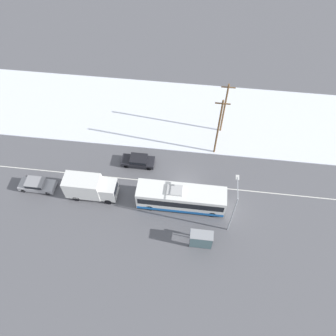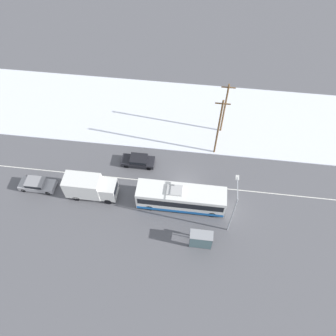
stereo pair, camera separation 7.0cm
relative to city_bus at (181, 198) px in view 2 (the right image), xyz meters
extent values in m
plane|color=#56565B|center=(0.23, 2.98, -1.61)|extent=(120.00, 120.00, 0.00)
cube|color=silver|center=(0.23, 15.39, -1.55)|extent=(80.00, 14.11, 0.12)
cube|color=silver|center=(0.23, 2.98, -1.60)|extent=(60.00, 0.12, 0.00)
cube|color=white|center=(0.00, 0.00, 0.06)|extent=(10.52, 2.55, 2.77)
cube|color=black|center=(0.00, 0.00, 0.39)|extent=(10.10, 2.57, 1.05)
cube|color=blue|center=(0.00, 0.00, -1.08)|extent=(10.41, 2.57, 0.50)
cube|color=#B2B2B2|center=(-0.79, 0.00, 1.56)|extent=(1.80, 1.40, 0.24)
cylinder|color=black|center=(3.86, -1.14, -1.11)|extent=(1.00, 0.28, 1.00)
cylinder|color=black|center=(3.86, 1.13, -1.11)|extent=(1.00, 0.28, 1.00)
cylinder|color=black|center=(-3.66, -1.14, -1.11)|extent=(1.00, 0.28, 1.00)
cylinder|color=black|center=(-3.66, 1.13, -1.11)|extent=(1.00, 0.28, 1.00)
cube|color=silver|center=(-11.94, 0.11, 0.27)|extent=(4.34, 2.30, 2.77)
cube|color=silver|center=(-8.82, 0.11, -0.03)|extent=(1.90, 2.18, 2.16)
cube|color=black|center=(-7.89, 0.11, 0.40)|extent=(0.06, 1.96, 0.95)
cylinder|color=black|center=(-8.82, -0.91, -1.16)|extent=(0.90, 0.26, 0.90)
cylinder|color=black|center=(-8.82, 1.13, -1.16)|extent=(0.90, 0.26, 0.90)
cylinder|color=black|center=(-12.81, -0.91, -1.16)|extent=(0.90, 0.26, 0.90)
cylinder|color=black|center=(-12.81, 1.13, -1.16)|extent=(0.90, 0.26, 0.90)
cube|color=black|center=(-6.23, 5.53, -1.07)|extent=(4.34, 1.80, 0.61)
cube|color=black|center=(-6.12, 5.53, -0.51)|extent=(2.26, 1.66, 0.52)
cube|color=black|center=(-6.12, 5.53, -0.50)|extent=(2.07, 1.69, 0.41)
cylinder|color=black|center=(-7.70, 4.74, -1.29)|extent=(0.64, 0.22, 0.64)
cylinder|color=black|center=(-7.70, 6.32, -1.29)|extent=(0.64, 0.22, 0.64)
cylinder|color=black|center=(-4.66, 4.74, -1.29)|extent=(0.64, 0.22, 0.64)
cylinder|color=black|center=(-4.66, 6.32, -1.29)|extent=(0.64, 0.22, 0.64)
cube|color=#9E9EA3|center=(-18.16, 0.28, -1.04)|extent=(4.46, 1.80, 0.68)
cube|color=gray|center=(-18.27, 0.28, -0.43)|extent=(2.32, 1.66, 0.55)
cube|color=black|center=(-18.27, 0.28, -0.42)|extent=(2.13, 1.69, 0.44)
cylinder|color=black|center=(-16.63, -0.51, -1.29)|extent=(0.64, 0.22, 0.64)
cylinder|color=black|center=(-16.63, 1.07, -1.29)|extent=(0.64, 0.22, 0.64)
cylinder|color=black|center=(-19.79, -0.51, -1.29)|extent=(0.64, 0.22, 0.64)
cylinder|color=black|center=(-19.79, 1.07, -1.29)|extent=(0.64, 0.22, 0.64)
cylinder|color=#23232D|center=(1.61, -3.93, -1.21)|extent=(0.12, 0.12, 0.79)
cylinder|color=#23232D|center=(1.85, -3.93, -1.21)|extent=(0.12, 0.12, 0.79)
cube|color=#19478C|center=(1.73, -3.93, -0.49)|extent=(0.41, 0.22, 0.65)
sphere|color=tan|center=(1.73, -3.93, -0.03)|extent=(0.27, 0.27, 0.27)
cylinder|color=#19478C|center=(1.47, -3.93, -0.53)|extent=(0.10, 0.10, 0.62)
cylinder|color=#19478C|center=(1.99, -3.93, -0.53)|extent=(0.10, 0.10, 0.62)
cube|color=gray|center=(2.70, -4.78, 0.76)|extent=(2.54, 1.20, 0.06)
cube|color=slate|center=(2.70, -5.36, -0.41)|extent=(2.44, 0.04, 2.16)
cylinder|color=#474C51|center=(1.47, -4.22, -0.44)|extent=(0.08, 0.08, 2.34)
cylinder|color=#474C51|center=(3.93, -4.22, -0.44)|extent=(0.08, 0.08, 2.34)
cylinder|color=#474C51|center=(1.47, -5.34, -0.44)|extent=(0.08, 0.08, 2.34)
cylinder|color=#474C51|center=(3.93, -5.34, -0.44)|extent=(0.08, 0.08, 2.34)
cylinder|color=#9EA3A8|center=(5.77, -2.67, 1.94)|extent=(0.14, 0.14, 7.09)
cylinder|color=#9EA3A8|center=(5.77, -1.33, 5.34)|extent=(0.10, 2.69, 0.10)
cube|color=silver|center=(5.77, 0.02, 5.27)|extent=(0.36, 0.60, 0.16)
cylinder|color=brown|center=(3.77, 8.76, 3.13)|extent=(0.24, 0.24, 9.47)
cube|color=brown|center=(3.77, 8.76, 7.37)|extent=(1.80, 0.12, 0.12)
cylinder|color=brown|center=(4.52, 12.85, 2.64)|extent=(0.24, 0.24, 8.49)
cube|color=brown|center=(4.52, 12.85, 6.39)|extent=(1.80, 0.12, 0.12)
camera|label=1|loc=(0.81, -19.96, 33.64)|focal=35.00mm
camera|label=2|loc=(0.88, -19.95, 33.64)|focal=35.00mm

